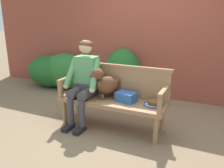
{
  "coord_description": "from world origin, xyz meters",
  "views": [
    {
      "loc": [
        1.41,
        -3.05,
        1.69
      ],
      "look_at": [
        0.0,
        0.0,
        0.7
      ],
      "focal_mm": 37.91,
      "sensor_mm": 36.0,
      "label": 1
    }
  ],
  "objects_px": {
    "garden_bench": "(112,104)",
    "sports_bag": "(126,97)",
    "person_seated": "(84,79)",
    "dog_on_bench": "(105,83)",
    "baseball_glove": "(154,102)",
    "tennis_racket": "(154,104)"
  },
  "relations": [
    {
      "from": "garden_bench",
      "to": "sports_bag",
      "type": "distance_m",
      "value": 0.26
    },
    {
      "from": "dog_on_bench",
      "to": "sports_bag",
      "type": "xyz_separation_m",
      "value": [
        0.35,
        0.0,
        -0.17
      ]
    },
    {
      "from": "garden_bench",
      "to": "tennis_racket",
      "type": "distance_m",
      "value": 0.64
    },
    {
      "from": "tennis_racket",
      "to": "person_seated",
      "type": "bearing_deg",
      "value": -174.66
    },
    {
      "from": "garden_bench",
      "to": "baseball_glove",
      "type": "relative_size",
      "value": 7.45
    },
    {
      "from": "person_seated",
      "to": "dog_on_bench",
      "type": "distance_m",
      "value": 0.34
    },
    {
      "from": "baseball_glove",
      "to": "tennis_racket",
      "type": "bearing_deg",
      "value": 117.09
    },
    {
      "from": "garden_bench",
      "to": "dog_on_bench",
      "type": "distance_m",
      "value": 0.33
    },
    {
      "from": "person_seated",
      "to": "baseball_glove",
      "type": "height_order",
      "value": "person_seated"
    },
    {
      "from": "baseball_glove",
      "to": "garden_bench",
      "type": "bearing_deg",
      "value": -166.23
    },
    {
      "from": "dog_on_bench",
      "to": "tennis_racket",
      "type": "xyz_separation_m",
      "value": [
        0.76,
        0.06,
        -0.23
      ]
    },
    {
      "from": "person_seated",
      "to": "sports_bag",
      "type": "height_order",
      "value": "person_seated"
    },
    {
      "from": "person_seated",
      "to": "dog_on_bench",
      "type": "relative_size",
      "value": 2.78
    },
    {
      "from": "person_seated",
      "to": "dog_on_bench",
      "type": "bearing_deg",
      "value": 7.78
    },
    {
      "from": "tennis_racket",
      "to": "baseball_glove",
      "type": "height_order",
      "value": "baseball_glove"
    },
    {
      "from": "dog_on_bench",
      "to": "baseball_glove",
      "type": "height_order",
      "value": "dog_on_bench"
    },
    {
      "from": "garden_bench",
      "to": "tennis_racket",
      "type": "bearing_deg",
      "value": 7.87
    },
    {
      "from": "garden_bench",
      "to": "baseball_glove",
      "type": "bearing_deg",
      "value": 6.11
    },
    {
      "from": "garden_bench",
      "to": "tennis_racket",
      "type": "height_order",
      "value": "tennis_racket"
    },
    {
      "from": "sports_bag",
      "to": "tennis_racket",
      "type": "bearing_deg",
      "value": 7.42
    },
    {
      "from": "dog_on_bench",
      "to": "tennis_racket",
      "type": "relative_size",
      "value": 0.84
    },
    {
      "from": "dog_on_bench",
      "to": "baseball_glove",
      "type": "distance_m",
      "value": 0.79
    }
  ]
}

